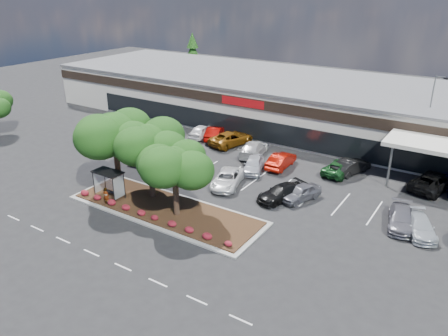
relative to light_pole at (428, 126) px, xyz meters
The scene contains 29 objects.
ground 31.84m from the light_pole, 117.60° to the right, with size 160.00×160.00×0.00m, color black.
retail_store 15.76m from the light_pole, 157.77° to the left, with size 80.40×25.20×6.25m.
landscape_island 29.45m from the light_pole, 124.75° to the right, with size 18.00×6.00×0.26m.
lane_markings 23.31m from the light_pole, 130.09° to the right, with size 33.12×20.06×0.01m.
shrub_row 31.13m from the light_pole, 122.53° to the right, with size 17.00×0.80×0.50m, color maroon, non-canonical shape.
bus_shelter 33.44m from the light_pole, 131.49° to the right, with size 2.75×1.55×2.59m.
island_tree_west 32.59m from the light_pole, 133.96° to the right, with size 7.20×7.20×7.89m, color #0E340E, non-canonical shape.
island_tree_mid 29.73m from the light_pole, 130.03° to the right, with size 6.60×6.60×7.32m, color #0E340E, non-canonical shape.
island_tree_east 28.59m from the light_pole, 121.93° to the right, with size 5.80×5.80×6.50m, color #0E340E, non-canonical shape.
conifer_north_west 48.13m from the light_pole, 157.98° to the left, with size 4.40×4.40×10.00m, color #0E340E.
person_waiting 34.01m from the light_pole, 129.30° to the right, with size 0.58×0.38×1.59m, color #594C47.
light_pole is the anchor object (origin of this frame).
car_0 30.77m from the light_pole, 148.78° to the right, with size 1.73×4.96×1.63m, color #960002.
car_1 27.96m from the light_pole, 153.20° to the right, with size 1.59×3.95×1.35m, color silver.
car_2 28.79m from the light_pole, 147.49° to the right, with size 2.27×5.57×1.62m, color maroon.
car_3 22.63m from the light_pole, 131.44° to the right, with size 2.40×5.21×1.45m, color silver.
car_4 19.21m from the light_pole, 139.61° to the right, with size 1.84×4.59×1.56m, color #B5B9C2.
car_5 19.26m from the light_pole, 118.49° to the right, with size 2.01×4.93×1.43m, color black.
car_6 17.75m from the light_pole, 115.81° to the right, with size 1.74×4.32×1.47m, color #5D5D65.
car_7 16.63m from the light_pole, 80.16° to the right, with size 1.86×4.57×1.33m, color #A8AEB5.
car_8 16.06m from the light_pole, 85.53° to the right, with size 1.98×4.87×1.41m, color slate.
car_9 24.51m from the light_pole, 165.98° to the right, with size 1.72×4.94×1.63m, color #830602.
car_10 26.33m from the light_pole, 166.44° to the right, with size 1.93×4.80×1.64m, color white.
car_11 21.97m from the light_pole, 162.36° to the right, with size 2.75×5.96×1.66m, color brown.
car_12 18.86m from the light_pole, 153.82° to the right, with size 2.32×5.70×1.65m, color #B2B2B2.
car_13 16.16m from the light_pole, 141.98° to the right, with size 1.66×4.76×1.57m, color #900C03.
car_14 10.93m from the light_pole, 129.46° to the right, with size 2.30×5.00×1.39m, color #15431B.
car_15 9.78m from the light_pole, 127.95° to the right, with size 1.67×4.80×1.58m, color black.
car_16 7.91m from the light_pole, 72.19° to the right, with size 2.74×5.94×1.65m, color black.
Camera 1 is at (20.52, -21.51, 18.35)m, focal length 35.00 mm.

